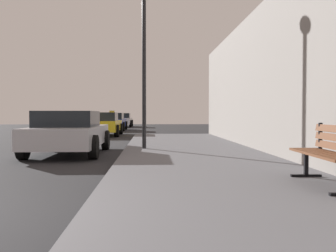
{
  "coord_description": "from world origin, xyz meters",
  "views": [
    {
      "loc": [
        2.76,
        -3.56,
        1.18
      ],
      "look_at": [
        3.07,
        2.78,
        0.98
      ],
      "focal_mm": 40.02,
      "sensor_mm": 36.0,
      "label": 1
    }
  ],
  "objects_px": {
    "car_blue": "(112,121)",
    "street_lamp": "(144,41)",
    "car_white": "(122,120)",
    "bench": "(331,150)",
    "car_yellow": "(103,124)",
    "car_silver": "(69,132)"
  },
  "relations": [
    {
      "from": "car_white",
      "to": "street_lamp",
      "type": "bearing_deg",
      "value": -84.08
    },
    {
      "from": "car_blue",
      "to": "car_white",
      "type": "relative_size",
      "value": 1.08
    },
    {
      "from": "car_blue",
      "to": "street_lamp",
      "type": "bearing_deg",
      "value": -80.92
    },
    {
      "from": "car_silver",
      "to": "car_white",
      "type": "relative_size",
      "value": 0.99
    },
    {
      "from": "street_lamp",
      "to": "car_silver",
      "type": "height_order",
      "value": "street_lamp"
    },
    {
      "from": "street_lamp",
      "to": "car_blue",
      "type": "relative_size",
      "value": 1.04
    },
    {
      "from": "car_yellow",
      "to": "car_blue",
      "type": "relative_size",
      "value": 0.93
    },
    {
      "from": "street_lamp",
      "to": "car_yellow",
      "type": "relative_size",
      "value": 1.12
    },
    {
      "from": "bench",
      "to": "car_yellow",
      "type": "bearing_deg",
      "value": 110.97
    },
    {
      "from": "street_lamp",
      "to": "car_white",
      "type": "distance_m",
      "value": 23.9
    },
    {
      "from": "car_silver",
      "to": "car_blue",
      "type": "bearing_deg",
      "value": 91.28
    },
    {
      "from": "bench",
      "to": "car_blue",
      "type": "height_order",
      "value": "car_blue"
    },
    {
      "from": "street_lamp",
      "to": "bench",
      "type": "bearing_deg",
      "value": -64.7
    },
    {
      "from": "bench",
      "to": "car_blue",
      "type": "relative_size",
      "value": 0.37
    },
    {
      "from": "bench",
      "to": "car_yellow",
      "type": "relative_size",
      "value": 0.4
    },
    {
      "from": "car_yellow",
      "to": "car_silver",
      "type": "bearing_deg",
      "value": -88.8
    },
    {
      "from": "car_silver",
      "to": "bench",
      "type": "bearing_deg",
      "value": -49.19
    },
    {
      "from": "car_yellow",
      "to": "street_lamp",
      "type": "bearing_deg",
      "value": -75.62
    },
    {
      "from": "street_lamp",
      "to": "car_yellow",
      "type": "height_order",
      "value": "street_lamp"
    },
    {
      "from": "car_blue",
      "to": "car_yellow",
      "type": "bearing_deg",
      "value": -88.61
    },
    {
      "from": "car_yellow",
      "to": "car_blue",
      "type": "xyz_separation_m",
      "value": [
        -0.16,
        6.68,
        0.0
      ]
    },
    {
      "from": "bench",
      "to": "car_silver",
      "type": "relative_size",
      "value": 0.41
    }
  ]
}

